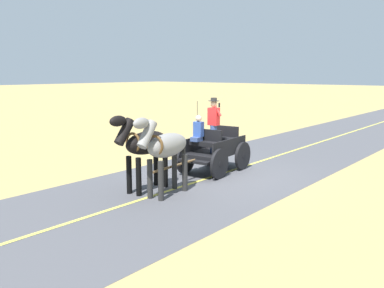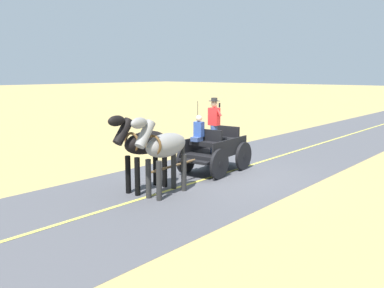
{
  "view_description": "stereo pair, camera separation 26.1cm",
  "coord_description": "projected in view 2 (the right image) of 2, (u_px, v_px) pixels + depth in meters",
  "views": [
    {
      "loc": [
        -7.66,
        10.79,
        3.3
      ],
      "look_at": [
        0.39,
        1.01,
        1.1
      ],
      "focal_mm": 38.7,
      "sensor_mm": 36.0,
      "label": 1
    },
    {
      "loc": [
        -7.86,
        10.62,
        3.3
      ],
      "look_at": [
        0.39,
        1.01,
        1.1
      ],
      "focal_mm": 38.7,
      "sensor_mm": 36.0,
      "label": 2
    }
  ],
  "objects": [
    {
      "name": "ground_plane",
      "position": [
        221.0,
        174.0,
        13.55
      ],
      "size": [
        200.0,
        200.0,
        0.0
      ],
      "primitive_type": "plane",
      "color": "tan"
    },
    {
      "name": "road_surface",
      "position": [
        221.0,
        174.0,
        13.55
      ],
      "size": [
        5.67,
        160.0,
        0.01
      ],
      "primitive_type": "cube",
      "color": "#4C4C51",
      "rests_on": "ground"
    },
    {
      "name": "horse_near_side",
      "position": [
        164.0,
        147.0,
        11.02
      ],
      "size": [
        0.71,
        2.14,
        2.21
      ],
      "color": "gray",
      "rests_on": "ground"
    },
    {
      "name": "horse_drawn_carriage",
      "position": [
        214.0,
        148.0,
        13.73
      ],
      "size": [
        1.6,
        4.52,
        2.5
      ],
      "color": "black",
      "rests_on": "ground"
    },
    {
      "name": "horse_off_side",
      "position": [
        143.0,
        145.0,
        11.45
      ],
      "size": [
        0.62,
        2.13,
        2.21
      ],
      "color": "black",
      "rests_on": "ground"
    },
    {
      "name": "road_centre_stripe",
      "position": [
        221.0,
        174.0,
        13.55
      ],
      "size": [
        0.12,
        160.0,
        0.0
      ],
      "primitive_type": "cube",
      "color": "#DBCC4C",
      "rests_on": "road_surface"
    }
  ]
}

